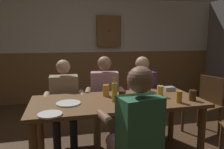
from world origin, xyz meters
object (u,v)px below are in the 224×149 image
at_px(plate_1, 50,114).
at_px(bottle_1, 143,96).
at_px(person_0, 64,98).
at_px(table_candle, 152,97).
at_px(chair_empty_near_right, 205,103).
at_px(pint_glass_2, 106,90).
at_px(pint_glass_4, 179,97).
at_px(person_2, 144,92).
at_px(pint_glass_5, 122,96).
at_px(bottle_0, 114,92).
at_px(plate_0, 68,103).
at_px(condiment_caddy, 169,89).
at_px(pint_glass_0, 193,95).
at_px(person_1, 105,95).
at_px(pint_glass_1, 149,86).
at_px(pint_glass_3, 160,91).
at_px(dining_table, 117,109).
at_px(wall_dart_cabinet, 109,31).
at_px(person_3, 135,129).

xyz_separation_m(plate_1, bottle_1, (0.95, 0.11, 0.08)).
bearing_deg(person_0, table_candle, 143.64).
distance_m(chair_empty_near_right, pint_glass_2, 1.70).
relative_size(plate_1, bottle_1, 1.08).
relative_size(bottle_1, pint_glass_4, 1.61).
height_order(person_2, pint_glass_5, person_2).
height_order(person_2, bottle_0, person_2).
height_order(bottle_0, pint_glass_2, bottle_0).
bearing_deg(pint_glass_5, plate_0, 177.01).
distance_m(condiment_caddy, pint_glass_0, 0.50).
distance_m(person_1, pint_glass_5, 0.72).
distance_m(pint_glass_1, pint_glass_3, 0.29).
distance_m(dining_table, condiment_caddy, 0.85).
bearing_deg(table_candle, bottle_1, -143.61).
bearing_deg(pint_glass_0, bottle_1, 179.99).
relative_size(bottle_0, pint_glass_1, 2.14).
bearing_deg(table_candle, pint_glass_4, -32.08).
height_order(person_1, person_2, person_1).
relative_size(person_0, pint_glass_5, 9.80).
bearing_deg(pint_glass_3, wall_dart_cabinet, 90.74).
xyz_separation_m(person_2, plate_1, (-1.32, -0.98, 0.12)).
relative_size(person_1, pint_glass_1, 9.58).
distance_m(person_2, pint_glass_4, 0.92).
distance_m(bottle_1, pint_glass_5, 0.24).
bearing_deg(condiment_caddy, pint_glass_0, -87.35).
height_order(person_2, bottle_1, person_2).
distance_m(person_1, bottle_0, 0.74).
bearing_deg(person_2, pint_glass_1, 68.43).
relative_size(person_1, pint_glass_4, 9.40).
height_order(condiment_caddy, bottle_1, bottle_1).
bearing_deg(person_2, plate_0, 21.81).
bearing_deg(bottle_1, pint_glass_1, 60.90).
bearing_deg(person_1, bottle_0, 97.85).
xyz_separation_m(pint_glass_2, pint_glass_5, (0.13, -0.26, -0.01)).
xyz_separation_m(table_candle, pint_glass_3, (0.16, 0.12, 0.03)).
relative_size(table_candle, bottle_1, 0.39).
relative_size(person_3, wall_dart_cabinet, 1.78).
xyz_separation_m(pint_glass_2, pint_glass_3, (0.63, -0.18, -0.00)).
relative_size(bottle_1, pint_glass_1, 1.64).
bearing_deg(pint_glass_1, plate_0, -162.49).
bearing_deg(person_1, condiment_caddy, 166.36).
relative_size(person_1, pint_glass_5, 10.11).
bearing_deg(pint_glass_2, person_1, 80.33).
bearing_deg(bottle_0, pint_glass_5, 1.85).
height_order(person_2, pint_glass_2, person_2).
bearing_deg(pint_glass_5, condiment_caddy, 23.83).
bearing_deg(chair_empty_near_right, pint_glass_4, 111.67).
xyz_separation_m(condiment_caddy, bottle_1, (-0.58, -0.50, 0.06)).
relative_size(plate_1, bottle_0, 0.83).
bearing_deg(person_1, bottle_1, 116.08).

